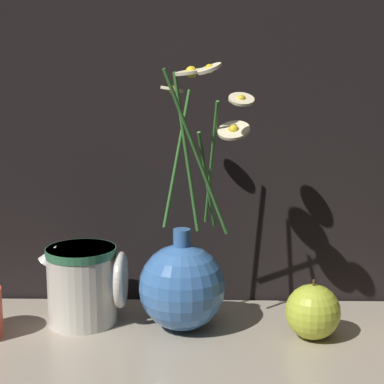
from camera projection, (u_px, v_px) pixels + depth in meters
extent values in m
plane|color=black|center=(197.00, 345.00, 0.91)|extent=(6.00, 6.00, 0.00)
cube|color=tan|center=(197.00, 341.00, 0.91)|extent=(0.82, 0.29, 0.01)
sphere|color=#3F72B7|center=(182.00, 287.00, 0.93)|extent=(0.13, 0.13, 0.13)
cylinder|color=#3F72B7|center=(182.00, 242.00, 0.91)|extent=(0.02, 0.02, 0.04)
cylinder|color=#3D7A33|center=(195.00, 155.00, 0.85)|extent=(0.09, 0.04, 0.23)
cylinder|color=beige|center=(210.00, 69.00, 0.79)|extent=(0.04, 0.04, 0.02)
sphere|color=yellow|center=(210.00, 69.00, 0.79)|extent=(0.01, 0.01, 0.01)
cylinder|color=#3D7A33|center=(177.00, 159.00, 0.91)|extent=(0.04, 0.02, 0.20)
cylinder|color=beige|center=(172.00, 89.00, 0.91)|extent=(0.04, 0.04, 0.01)
sphere|color=yellow|center=(172.00, 89.00, 0.91)|extent=(0.01, 0.01, 0.01)
cylinder|color=#3D7A33|center=(186.00, 154.00, 0.87)|extent=(0.04, 0.02, 0.22)
cylinder|color=beige|center=(191.00, 72.00, 0.84)|extent=(0.06, 0.06, 0.01)
sphere|color=yellow|center=(191.00, 72.00, 0.84)|extent=(0.02, 0.02, 0.02)
cylinder|color=#3D7A33|center=(207.00, 181.00, 0.88)|extent=(0.03, 0.08, 0.15)
cylinder|color=beige|center=(234.00, 130.00, 0.86)|extent=(0.05, 0.05, 0.02)
sphere|color=yellow|center=(234.00, 130.00, 0.86)|extent=(0.02, 0.02, 0.02)
cylinder|color=#3D7A33|center=(211.00, 165.00, 0.90)|extent=(0.02, 0.09, 0.18)
cylinder|color=beige|center=(241.00, 99.00, 0.89)|extent=(0.04, 0.04, 0.02)
sphere|color=yellow|center=(241.00, 99.00, 0.89)|extent=(0.01, 0.01, 0.01)
cylinder|color=beige|center=(82.00, 285.00, 0.95)|extent=(0.10, 0.10, 0.12)
cylinder|color=#33724C|center=(81.00, 252.00, 0.94)|extent=(0.10, 0.10, 0.01)
torus|color=beige|center=(121.00, 280.00, 0.95)|extent=(0.01, 0.08, 0.08)
cone|color=beige|center=(52.00, 254.00, 0.94)|extent=(0.04, 0.03, 0.04)
sphere|color=#B7C638|center=(313.00, 313.00, 0.89)|extent=(0.08, 0.08, 0.08)
cylinder|color=#4C3819|center=(315.00, 284.00, 0.88)|extent=(0.00, 0.00, 0.01)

